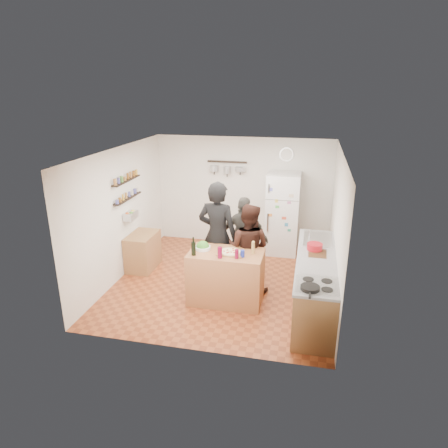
% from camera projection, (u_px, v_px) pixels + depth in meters
% --- Properties ---
extents(room_shell, '(4.20, 4.20, 4.20)m').
position_uv_depth(room_shell, '(227.00, 214.00, 7.58)').
color(room_shell, brown).
rests_on(room_shell, ground).
extents(prep_island, '(1.25, 0.72, 0.91)m').
position_uv_depth(prep_island, '(226.00, 277.00, 6.85)').
color(prep_island, '#A1613B').
rests_on(prep_island, floor).
extents(pizza_board, '(0.42, 0.34, 0.02)m').
position_uv_depth(pizza_board, '(230.00, 253.00, 6.66)').
color(pizza_board, brown).
rests_on(pizza_board, prep_island).
extents(pizza, '(0.34, 0.34, 0.02)m').
position_uv_depth(pizza, '(230.00, 252.00, 6.65)').
color(pizza, beige).
rests_on(pizza, pizza_board).
extents(salad_bowl, '(0.27, 0.27, 0.05)m').
position_uv_depth(salad_bowl, '(203.00, 248.00, 6.82)').
color(salad_bowl, silver).
rests_on(salad_bowl, prep_island).
extents(wine_bottle, '(0.07, 0.07, 0.23)m').
position_uv_depth(wine_bottle, '(194.00, 249.00, 6.56)').
color(wine_bottle, black).
rests_on(wine_bottle, prep_island).
extents(wine_glass_near, '(0.08, 0.08, 0.19)m').
position_uv_depth(wine_glass_near, '(220.00, 253.00, 6.46)').
color(wine_glass_near, maroon).
rests_on(wine_glass_near, prep_island).
extents(wine_glass_far, '(0.06, 0.06, 0.16)m').
position_uv_depth(wine_glass_far, '(237.00, 254.00, 6.44)').
color(wine_glass_far, '#5E0823').
rests_on(wine_glass_far, prep_island).
extents(pepper_mill, '(0.06, 0.06, 0.18)m').
position_uv_depth(pepper_mill, '(253.00, 249.00, 6.62)').
color(pepper_mill, '#AA8547').
rests_on(pepper_mill, prep_island).
extents(salt_canister, '(0.07, 0.07, 0.12)m').
position_uv_depth(salt_canister, '(242.00, 254.00, 6.51)').
color(salt_canister, navy).
rests_on(salt_canister, prep_island).
extents(person_left, '(0.79, 0.57, 2.00)m').
position_uv_depth(person_left, '(218.00, 235.00, 7.21)').
color(person_left, black).
rests_on(person_left, floor).
extents(person_center, '(0.89, 0.74, 1.64)m').
position_uv_depth(person_center, '(248.00, 248.00, 7.11)').
color(person_center, black).
rests_on(person_center, floor).
extents(person_back, '(0.99, 0.54, 1.61)m').
position_uv_depth(person_back, '(244.00, 238.00, 7.63)').
color(person_back, '#33312D').
rests_on(person_back, floor).
extents(counter_run, '(0.63, 2.63, 0.90)m').
position_uv_depth(counter_run, '(315.00, 284.00, 6.63)').
color(counter_run, '#9E7042').
rests_on(counter_run, floor).
extents(stove_top, '(0.60, 0.62, 0.02)m').
position_uv_depth(stove_top, '(317.00, 285.00, 5.60)').
color(stove_top, white).
rests_on(stove_top, counter_run).
extents(skillet, '(0.27, 0.27, 0.05)m').
position_uv_depth(skillet, '(310.00, 288.00, 5.45)').
color(skillet, black).
rests_on(skillet, stove_top).
extents(sink, '(0.50, 0.80, 0.03)m').
position_uv_depth(sink, '(317.00, 239.00, 7.26)').
color(sink, silver).
rests_on(sink, counter_run).
extents(cutting_board, '(0.30, 0.40, 0.02)m').
position_uv_depth(cutting_board, '(317.00, 254.00, 6.64)').
color(cutting_board, brown).
rests_on(cutting_board, counter_run).
extents(red_bowl, '(0.26, 0.26, 0.11)m').
position_uv_depth(red_bowl, '(315.00, 247.00, 6.77)').
color(red_bowl, maroon).
rests_on(red_bowl, counter_run).
extents(fridge, '(0.70, 0.68, 1.80)m').
position_uv_depth(fridge, '(282.00, 214.00, 8.75)').
color(fridge, white).
rests_on(fridge, floor).
extents(wall_clock, '(0.30, 0.03, 0.30)m').
position_uv_depth(wall_clock, '(286.00, 154.00, 8.65)').
color(wall_clock, silver).
rests_on(wall_clock, back_wall).
extents(spice_shelf_lower, '(0.12, 1.00, 0.02)m').
position_uv_depth(spice_shelf_lower, '(128.00, 198.00, 7.72)').
color(spice_shelf_lower, black).
rests_on(spice_shelf_lower, left_wall).
extents(spice_shelf_upper, '(0.12, 1.00, 0.02)m').
position_uv_depth(spice_shelf_upper, '(126.00, 180.00, 7.60)').
color(spice_shelf_upper, black).
rests_on(spice_shelf_upper, left_wall).
extents(produce_basket, '(0.18, 0.35, 0.14)m').
position_uv_depth(produce_basket, '(131.00, 215.00, 7.83)').
color(produce_basket, silver).
rests_on(produce_basket, left_wall).
extents(side_table, '(0.50, 0.80, 0.73)m').
position_uv_depth(side_table, '(143.00, 251.00, 8.14)').
color(side_table, olive).
rests_on(side_table, floor).
extents(pot_rack, '(0.90, 0.04, 0.04)m').
position_uv_depth(pot_rack, '(227.00, 162.00, 8.91)').
color(pot_rack, black).
rests_on(pot_rack, back_wall).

